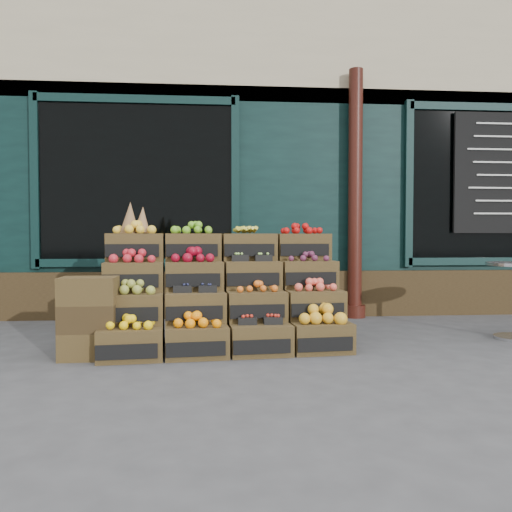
{
  "coord_description": "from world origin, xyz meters",
  "views": [
    {
      "loc": [
        -0.61,
        -4.3,
        1.03
      ],
      "look_at": [
        -0.2,
        0.7,
        0.85
      ],
      "focal_mm": 35.0,
      "sensor_mm": 36.0,
      "label": 1
    }
  ],
  "objects": [
    {
      "name": "ground",
      "position": [
        0.0,
        0.0,
        0.0
      ],
      "size": [
        60.0,
        60.0,
        0.0
      ],
      "primitive_type": "plane",
      "color": "#424244",
      "rests_on": "ground"
    },
    {
      "name": "spare_crates",
      "position": [
        -1.69,
        0.04,
        0.35
      ],
      "size": [
        0.47,
        0.33,
        0.7
      ],
      "rotation": [
        0.0,
        0.0,
        0.02
      ],
      "color": "#45351B",
      "rests_on": "ground"
    },
    {
      "name": "shop_facade",
      "position": [
        0.0,
        5.11,
        2.4
      ],
      "size": [
        12.0,
        6.24,
        4.8
      ],
      "color": "black",
      "rests_on": "ground"
    },
    {
      "name": "shopkeeper",
      "position": [
        -2.09,
        2.68,
        0.95
      ],
      "size": [
        0.74,
        0.53,
        1.91
      ],
      "primitive_type": "imported",
      "rotation": [
        0.0,
        0.0,
        3.03
      ],
      "color": "#1C6227",
      "rests_on": "ground"
    },
    {
      "name": "crate_display",
      "position": [
        -0.54,
        0.5,
        0.43
      ],
      "size": [
        2.3,
        1.26,
        1.38
      ],
      "rotation": [
        0.0,
        0.0,
        0.09
      ],
      "color": "#45351B",
      "rests_on": "ground"
    }
  ]
}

